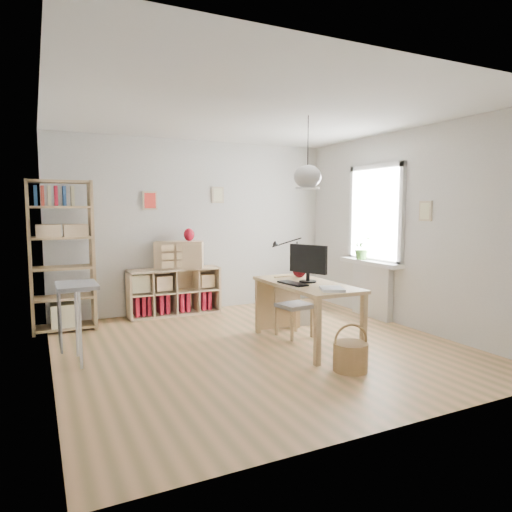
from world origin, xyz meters
name	(u,v)px	position (x,y,z in m)	size (l,w,h in m)	color
ground	(259,347)	(0.00, 0.00, 0.00)	(4.50, 4.50, 0.00)	tan
room_shell	(308,177)	(0.55, -0.15, 2.00)	(4.50, 4.50, 4.50)	silver
window_unit	(376,214)	(2.23, 0.60, 1.55)	(0.07, 1.16, 1.46)	white
radiator	(372,291)	(2.19, 0.60, 0.40)	(0.10, 0.80, 0.80)	silver
windowsill	(370,263)	(2.14, 0.60, 0.83)	(0.22, 1.20, 0.06)	white
desk	(306,291)	(0.55, -0.15, 0.66)	(0.70, 1.50, 0.75)	tan
cube_shelf	(172,295)	(-0.47, 2.08, 0.30)	(1.40, 0.38, 0.72)	beige
tall_bookshelf	(61,250)	(-2.04, 1.80, 1.09)	(0.80, 0.38, 2.00)	tan
side_table	(70,301)	(-2.04, 0.35, 0.67)	(0.40, 0.55, 0.85)	gray
chair	(292,302)	(0.59, 0.26, 0.44)	(0.42, 0.42, 0.77)	gray
wicker_basket	(351,355)	(0.47, -1.12, 0.16)	(0.35, 0.35, 0.49)	olive
storage_chest	(292,311)	(0.92, 0.81, 0.17)	(0.57, 0.63, 0.52)	silver
monitor	(308,261)	(0.59, -0.12, 1.00)	(0.24, 0.50, 0.45)	black
keyboard	(293,283)	(0.35, -0.17, 0.76)	(0.16, 0.42, 0.02)	black
task_lamp	(285,252)	(0.61, 0.46, 1.07)	(0.44, 0.16, 0.47)	black
yarn_ball	(299,271)	(0.70, 0.26, 0.84)	(0.17, 0.17, 0.17)	#520A11
paper_tray	(332,289)	(0.53, -0.70, 0.76)	(0.24, 0.29, 0.03)	white
drawer_chest	(179,255)	(-0.36, 2.04, 0.93)	(0.72, 0.33, 0.41)	beige
red_vase	(189,235)	(-0.20, 2.04, 1.23)	(0.16, 0.16, 0.20)	maroon
potted_plant	(361,248)	(2.12, 0.78, 1.03)	(0.31, 0.26, 0.34)	#3C722B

